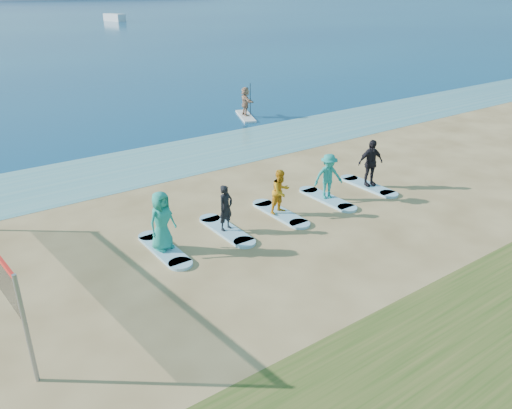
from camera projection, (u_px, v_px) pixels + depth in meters
ground at (319, 253)px, 14.93m from camera, size 600.00×600.00×0.00m
shallow_water at (163, 161)px, 22.73m from camera, size 600.00×600.00×0.00m
paddleboard at (246, 116)px, 30.26m from camera, size 1.84×3.03×0.12m
paddleboarder at (245, 101)px, 29.89m from camera, size 0.87×1.66×1.71m
boat_offshore_b at (115, 21)px, 111.26m from camera, size 3.24×6.09×1.56m
surfboard_0 at (164, 250)px, 15.03m from camera, size 0.70×2.20×0.09m
student_0 at (162, 221)px, 14.64m from camera, size 1.02×0.80×1.83m
surfboard_1 at (226, 230)px, 16.21m from camera, size 0.70×2.20×0.09m
student_1 at (226, 208)px, 15.89m from camera, size 0.62×0.49×1.51m
surfboard_2 at (280, 213)px, 17.40m from camera, size 0.70×2.20×0.09m
student_2 at (281, 192)px, 17.07m from camera, size 0.83×0.69×1.56m
surfboard_3 at (327, 199)px, 18.59m from camera, size 0.70×2.20×0.09m
student_3 at (328, 176)px, 18.23m from camera, size 1.24×0.96×1.70m
surfboard_4 at (368, 186)px, 19.78m from camera, size 0.70×2.20×0.09m
student_4 at (371, 163)px, 19.39m from camera, size 1.16×0.70×1.85m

